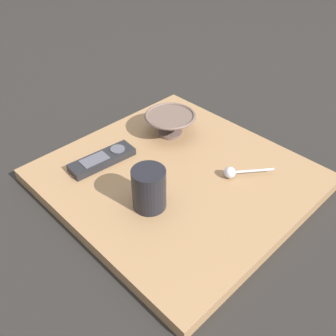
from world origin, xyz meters
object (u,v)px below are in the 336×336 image
object	(u,v)px
cereal_bowl	(170,123)
coffee_mug	(149,189)
teaspoon	(233,172)
tv_remote_near	(102,159)

from	to	relation	value
cereal_bowl	coffee_mug	distance (m)	0.29
cereal_bowl	teaspoon	distance (m)	0.24
coffee_mug	tv_remote_near	world-z (taller)	coffee_mug
coffee_mug	tv_remote_near	size ratio (longest dim) A/B	0.56
coffee_mug	cereal_bowl	bearing A→B (deg)	-143.78
teaspoon	tv_remote_near	xyz separation A→B (m)	(0.19, -0.27, -0.00)
cereal_bowl	tv_remote_near	world-z (taller)	cereal_bowl
cereal_bowl	teaspoon	size ratio (longest dim) A/B	1.38
teaspoon	tv_remote_near	world-z (taller)	teaspoon
teaspoon	tv_remote_near	size ratio (longest dim) A/B	0.58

